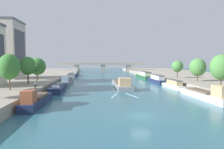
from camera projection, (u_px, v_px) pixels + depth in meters
name	position (u px, v px, depth m)	size (l,w,h in m)	color
ground_plane	(141.00, 116.00, 27.45)	(400.00, 400.00, 0.00)	#2D6070
quay_left	(17.00, 78.00, 79.02)	(36.00, 170.00, 1.67)	gray
quay_right	(195.00, 77.00, 85.14)	(36.00, 170.00, 1.67)	gray
barge_midriver	(121.00, 84.00, 57.54)	(3.98, 21.31, 3.10)	gray
wake_behind_barge	(123.00, 95.00, 43.90)	(5.60, 5.91, 0.03)	#A0CCD6
moored_boat_left_gap_after	(36.00, 100.00, 33.70)	(2.43, 13.00, 3.03)	#1E284C
moored_boat_left_downstream	(58.00, 88.00, 51.15)	(3.40, 14.77, 2.42)	#1E284C
moored_boat_left_far	(67.00, 81.00, 67.30)	(2.82, 15.84, 2.77)	gray
moored_boat_left_upstream	(71.00, 77.00, 84.49)	(2.63, 11.54, 2.48)	silver
moored_boat_left_second	(75.00, 74.00, 98.58)	(2.51, 12.54, 3.12)	#1E284C
moored_boat_left_near	(76.00, 73.00, 111.98)	(2.11, 10.34, 3.37)	#235633
moored_boat_right_lone	(207.00, 94.00, 39.60)	(3.21, 16.55, 3.14)	silver
moored_boat_right_downstream	(173.00, 85.00, 55.95)	(2.32, 11.62, 2.28)	silver
moored_boat_right_gap_after	(157.00, 79.00, 70.09)	(2.69, 14.64, 2.68)	#1E284C
moored_boat_right_midway	(144.00, 76.00, 88.01)	(4.00, 16.35, 2.88)	#235633
tree_left_nearest	(9.00, 67.00, 40.17)	(3.98, 3.98, 6.94)	brown
tree_left_midway	(28.00, 66.00, 51.12)	(3.82, 3.82, 6.63)	brown
tree_left_end_of_row	(37.00, 66.00, 61.14)	(4.78, 4.78, 6.49)	brown
tree_right_end_of_row	(221.00, 67.00, 45.92)	(4.74, 4.74, 7.04)	brown
tree_right_nearest	(198.00, 67.00, 58.07)	(4.49, 4.49, 6.32)	brown
tree_right_far	(177.00, 66.00, 69.63)	(3.75, 3.75, 5.71)	brown
lamppost_left_bank	(36.00, 74.00, 47.36)	(0.28, 0.28, 4.62)	black
building_left_tall	(3.00, 49.00, 67.09)	(10.89, 12.05, 18.53)	#BCB2A8
bridge_far	(103.00, 66.00, 136.95)	(58.07, 4.40, 6.29)	#9E998E
person_on_quay	(35.00, 84.00, 42.20)	(0.40, 0.41, 1.62)	#473D33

